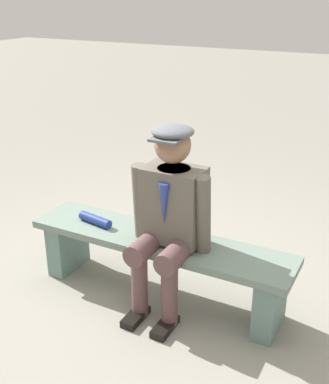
# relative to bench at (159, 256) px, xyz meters

# --- Properties ---
(ground_plane) EXTENTS (30.00, 30.00, 0.00)m
(ground_plane) POSITION_rel_bench_xyz_m (0.00, 0.00, -0.33)
(ground_plane) COLOR gray
(bench) EXTENTS (1.90, 0.42, 0.47)m
(bench) POSITION_rel_bench_xyz_m (0.00, 0.00, 0.00)
(bench) COLOR slate
(bench) RESTS_ON ground
(seated_man) EXTENTS (0.56, 0.57, 1.28)m
(seated_man) POSITION_rel_bench_xyz_m (-0.11, 0.06, 0.38)
(seated_man) COLOR #5D564C
(seated_man) RESTS_ON ground
(rolled_magazine) EXTENTS (0.28, 0.11, 0.07)m
(rolled_magazine) POSITION_rel_bench_xyz_m (0.51, 0.03, 0.17)
(rolled_magazine) COLOR navy
(rolled_magazine) RESTS_ON bench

